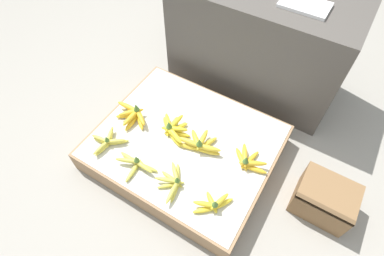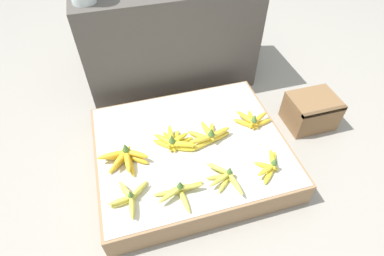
% 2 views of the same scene
% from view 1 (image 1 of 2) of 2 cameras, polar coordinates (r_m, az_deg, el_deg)
% --- Properties ---
extents(ground_plane, '(10.00, 10.00, 0.00)m').
position_cam_1_polar(ground_plane, '(1.90, -1.25, -4.89)').
color(ground_plane, gray).
extents(display_platform, '(1.04, 0.87, 0.16)m').
position_cam_1_polar(display_platform, '(1.83, -1.29, -3.62)').
color(display_platform, '#997551').
rests_on(display_platform, ground_plane).
extents(back_vendor_table, '(1.14, 0.56, 0.70)m').
position_cam_1_polar(back_vendor_table, '(2.14, 12.67, 15.89)').
color(back_vendor_table, '#4C4742').
rests_on(back_vendor_table, ground_plane).
extents(wooden_crate, '(0.29, 0.23, 0.20)m').
position_cam_1_polar(wooden_crate, '(1.79, 23.87, -12.26)').
color(wooden_crate, olive).
rests_on(wooden_crate, ground_plane).
extents(banana_bunch_front_left, '(0.21, 0.21, 0.08)m').
position_cam_1_polar(banana_bunch_front_left, '(1.80, -15.78, -2.47)').
color(banana_bunch_front_left, '#DBCC4C').
rests_on(banana_bunch_front_left, display_platform).
extents(banana_bunch_front_midleft, '(0.25, 0.16, 0.09)m').
position_cam_1_polar(banana_bunch_front_midleft, '(1.68, -10.62, -6.76)').
color(banana_bunch_front_midleft, gold).
rests_on(banana_bunch_front_midleft, display_platform).
extents(banana_bunch_front_midright, '(0.16, 0.24, 0.09)m').
position_cam_1_polar(banana_bunch_front_midright, '(1.61, -3.58, -10.21)').
color(banana_bunch_front_midright, gold).
rests_on(banana_bunch_front_midright, display_platform).
extents(banana_bunch_front_right, '(0.18, 0.19, 0.10)m').
position_cam_1_polar(banana_bunch_front_right, '(1.55, 4.03, -14.28)').
color(banana_bunch_front_right, yellow).
rests_on(banana_bunch_front_right, display_platform).
extents(banana_bunch_middle_left, '(0.26, 0.18, 0.11)m').
position_cam_1_polar(banana_bunch_middle_left, '(1.87, -11.13, 2.56)').
color(banana_bunch_middle_left, gold).
rests_on(banana_bunch_middle_left, display_platform).
extents(banana_bunch_middle_midleft, '(0.23, 0.20, 0.11)m').
position_cam_1_polar(banana_bunch_middle_midleft, '(1.78, -3.65, -0.15)').
color(banana_bunch_middle_midleft, yellow).
rests_on(banana_bunch_middle_midleft, display_platform).
extents(banana_bunch_middle_midright, '(0.26, 0.18, 0.11)m').
position_cam_1_polar(banana_bunch_middle_midright, '(1.71, 1.53, -3.13)').
color(banana_bunch_middle_midright, gold).
rests_on(banana_bunch_middle_midright, display_platform).
extents(banana_bunch_middle_right, '(0.23, 0.16, 0.10)m').
position_cam_1_polar(banana_bunch_middle_right, '(1.68, 10.66, -6.20)').
color(banana_bunch_middle_right, gold).
rests_on(banana_bunch_middle_right, display_platform).
extents(foam_tray_white, '(0.26, 0.17, 0.02)m').
position_cam_1_polar(foam_tray_white, '(1.85, 20.72, 21.10)').
color(foam_tray_white, white).
rests_on(foam_tray_white, back_vendor_table).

